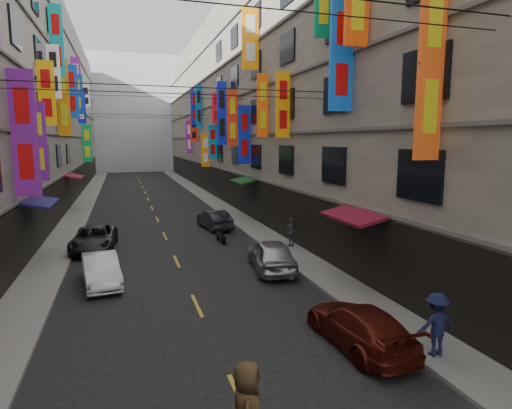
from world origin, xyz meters
TOP-DOWN VIEW (x-y plane):
  - sidewalk_left at (-6.00, 42.00)m, footprint 2.00×90.00m
  - sidewalk_right at (6.00, 42.00)m, footprint 2.00×90.00m
  - building_row_right at (11.99, 42.00)m, footprint 10.14×90.00m
  - haze_block at (0.00, 92.00)m, footprint 18.00×8.00m
  - shop_signage at (-0.24, 34.95)m, footprint 14.00×55.00m
  - street_awnings at (-1.26, 26.00)m, footprint 13.99×35.20m
  - overhead_cables at (0.00, 30.00)m, footprint 14.00×38.04m
  - lane_markings at (0.00, 39.00)m, footprint 0.12×80.20m
  - scooter_far_right at (2.99, 27.33)m, footprint 0.50×1.80m
  - car_left_mid at (-3.40, 21.43)m, footprint 1.82×3.99m
  - car_left_far at (-4.00, 27.55)m, footprint 2.50×4.86m
  - car_right_near at (4.00, 13.52)m, footprint 1.88×4.27m
  - car_right_mid at (4.00, 21.24)m, footprint 2.26×4.49m
  - car_right_far at (3.43, 31.20)m, footprint 1.87×4.05m
  - pedestrian_rnear at (5.59, 12.23)m, footprint 1.17×0.65m
  - pedestrian_rfar at (6.42, 24.70)m, footprint 1.04×0.75m

SIDE VIEW (x-z plane):
  - lane_markings at x=0.00m, z-range 0.00..0.01m
  - sidewalk_left at x=-6.00m, z-range 0.00..0.12m
  - sidewalk_right at x=6.00m, z-range 0.00..0.12m
  - scooter_far_right at x=2.99m, z-range -0.13..1.01m
  - car_right_near at x=4.00m, z-range 0.00..1.22m
  - car_left_mid at x=-3.40m, z-range 0.00..1.27m
  - car_right_far at x=3.43m, z-range 0.00..1.29m
  - car_left_far at x=-4.00m, z-range 0.00..1.31m
  - car_right_mid at x=4.00m, z-range 0.00..1.47m
  - pedestrian_rfar at x=6.42m, z-range 0.12..1.72m
  - pedestrian_rnear at x=5.59m, z-range 0.12..1.88m
  - street_awnings at x=-1.26m, z-range 2.80..3.20m
  - overhead_cables at x=0.00m, z-range 8.18..9.42m
  - shop_signage at x=-0.24m, z-range 2.92..15.33m
  - building_row_right at x=11.99m, z-range -0.01..18.99m
  - haze_block at x=0.00m, z-range 0.00..22.00m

